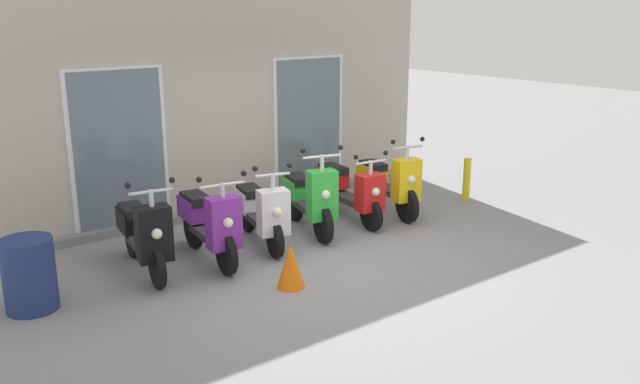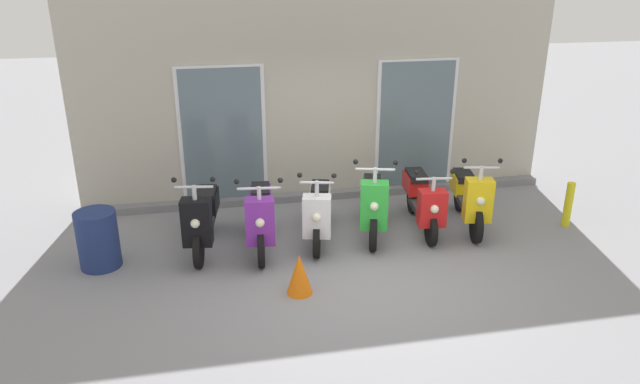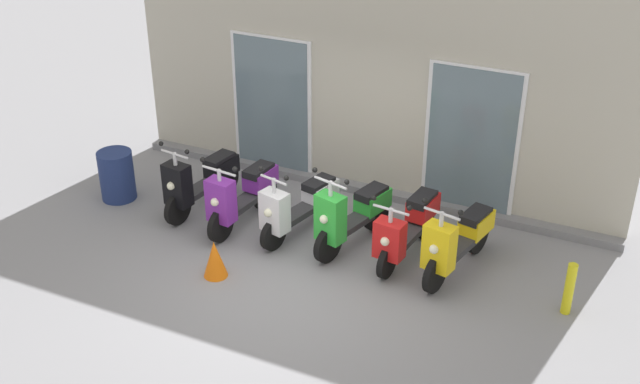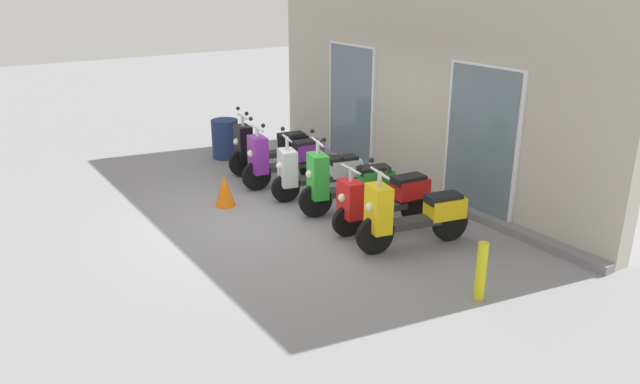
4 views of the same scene
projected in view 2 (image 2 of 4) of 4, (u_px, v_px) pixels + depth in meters
ground_plane at (360, 269)px, 7.75m from camera, size 40.00×40.00×0.00m
storefront_facade at (320, 91)px, 9.60m from camera, size 7.84×0.50×3.72m
scooter_black at (203, 217)px, 8.12m from camera, size 0.60×1.61×1.25m
scooter_purple at (261, 215)px, 8.12m from camera, size 0.62×1.59×1.22m
scooter_white at (319, 210)px, 8.42m from camera, size 0.70×1.57×1.20m
scooter_green at (373, 203)px, 8.56m from camera, size 0.75×1.57×1.31m
scooter_red at (422, 199)px, 8.77m from camera, size 0.58×1.61×1.12m
scooter_yellow at (469, 196)px, 8.83m from camera, size 0.70×1.66×1.25m
traffic_cone at (299, 274)px, 7.10m from camera, size 0.32×0.32×0.52m
curb_bollard at (568, 205)px, 8.88m from camera, size 0.12×0.12×0.70m
trash_bin at (98, 239)px, 7.69m from camera, size 0.53×0.53×0.78m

